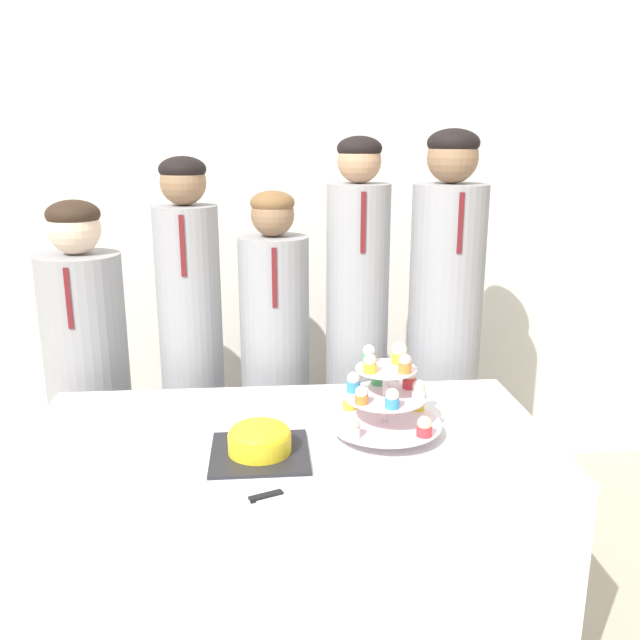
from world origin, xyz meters
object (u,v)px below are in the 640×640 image
at_px(round_cake, 260,440).
at_px(student_2, 276,383).
at_px(student_3, 356,355).
at_px(student_0, 90,393).
at_px(cupcake_stand, 386,395).
at_px(student_4, 443,351).
at_px(student_1, 193,367).
at_px(cake_knife, 285,491).

bearing_deg(round_cake, student_2, 85.60).
bearing_deg(student_3, student_0, 180.00).
height_order(cupcake_stand, student_4, student_4).
bearing_deg(student_1, student_2, -0.00).
height_order(round_cake, student_2, student_2).
relative_size(cake_knife, student_1, 0.18).
relative_size(round_cake, cupcake_stand, 0.81).
relative_size(cupcake_stand, student_4, 0.20).
distance_m(student_1, student_4, 1.00).
bearing_deg(student_3, student_4, 0.00).
distance_m(student_0, student_3, 1.06).
bearing_deg(cupcake_stand, student_3, 89.11).
distance_m(cupcake_stand, student_3, 0.70).
relative_size(cupcake_stand, student_2, 0.23).
height_order(cupcake_stand, student_0, student_0).
bearing_deg(cake_knife, round_cake, 84.79).
xyz_separation_m(cake_knife, student_4, (0.67, 1.01, 0.03)).
distance_m(student_1, student_2, 0.33).
relative_size(cupcake_stand, student_1, 0.22).
distance_m(round_cake, student_2, 0.81).
xyz_separation_m(student_1, student_2, (0.32, -0.00, -0.08)).
distance_m(student_0, student_4, 1.41).
xyz_separation_m(student_2, student_3, (0.32, 0.00, 0.11)).
height_order(round_cake, student_0, student_0).
distance_m(round_cake, cupcake_stand, 0.39).
bearing_deg(cupcake_stand, round_cake, -165.52).
bearing_deg(student_2, round_cake, -94.40).
bearing_deg(round_cake, cake_knife, -73.37).
xyz_separation_m(cupcake_stand, student_0, (-1.04, 0.70, -0.23)).
distance_m(cake_knife, student_2, 1.01).
height_order(round_cake, student_1, student_1).
relative_size(round_cake, student_3, 0.17).
height_order(round_cake, cake_knife, round_cake).
height_order(student_3, student_4, student_4).
xyz_separation_m(round_cake, student_4, (0.74, 0.79, -0.01)).
bearing_deg(student_4, student_0, -180.00).
xyz_separation_m(cake_knife, student_1, (-0.33, 1.01, -0.01)).
height_order(cupcake_stand, student_2, student_2).
height_order(student_1, student_2, student_1).
xyz_separation_m(student_0, student_2, (0.73, -0.00, 0.02)).
xyz_separation_m(cupcake_stand, student_4, (0.36, 0.70, -0.10)).
bearing_deg(cake_knife, student_2, 68.29).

